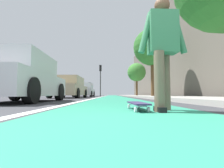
% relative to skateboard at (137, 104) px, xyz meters
% --- Properties ---
extents(ground_plane, '(80.00, 80.00, 0.00)m').
position_rel_skateboard_xyz_m(ground_plane, '(8.44, 0.20, -0.09)').
color(ground_plane, '#38383D').
extents(bike_lane_paint, '(56.00, 2.18, 0.00)m').
position_rel_skateboard_xyz_m(bike_lane_paint, '(22.44, 0.20, -0.09)').
color(bike_lane_paint, '#288466').
rests_on(bike_lane_paint, ground).
extents(lane_stripe_white, '(52.00, 0.16, 0.01)m').
position_rel_skateboard_xyz_m(lane_stripe_white, '(18.44, 1.44, -0.09)').
color(lane_stripe_white, silver).
rests_on(lane_stripe_white, ground).
extents(sidewalk_curb, '(52.00, 3.20, 0.13)m').
position_rel_skateboard_xyz_m(sidewalk_curb, '(16.44, -3.15, -0.03)').
color(sidewalk_curb, '#9E9B93').
rests_on(sidewalk_curb, ground).
extents(building_facade, '(40.00, 1.20, 10.01)m').
position_rel_skateboard_xyz_m(building_facade, '(20.44, -6.01, 4.91)').
color(building_facade, '#5B544B').
rests_on(building_facade, ground).
extents(skateboard, '(0.85, 0.24, 0.11)m').
position_rel_skateboard_xyz_m(skateboard, '(0.00, 0.00, 0.00)').
color(skateboard, white).
rests_on(skateboard, ground).
extents(skater_person, '(0.47, 0.72, 1.64)m').
position_rel_skateboard_xyz_m(skater_person, '(-0.15, -0.35, 0.84)').
color(skater_person, brown).
rests_on(skater_person, ground).
extents(parked_car_near, '(4.07, 2.04, 1.49)m').
position_rel_skateboard_xyz_m(parked_car_near, '(2.76, 3.26, 0.62)').
color(parked_car_near, silver).
rests_on(parked_car_near, ground).
extents(parked_car_mid, '(4.55, 2.02, 1.49)m').
position_rel_skateboard_xyz_m(parked_car_mid, '(9.29, 3.40, 0.62)').
color(parked_car_mid, tan).
rests_on(parked_car_mid, ground).
extents(parked_car_far, '(4.54, 2.01, 1.46)m').
position_rel_skateboard_xyz_m(parked_car_far, '(15.52, 3.34, 0.60)').
color(parked_car_far, '#B7B7BC').
rests_on(parked_car_far, ground).
extents(traffic_light, '(0.33, 0.28, 4.07)m').
position_rel_skateboard_xyz_m(traffic_light, '(18.91, 1.84, 2.73)').
color(traffic_light, '#2D2D2D').
rests_on(traffic_light, ground).
extents(street_tree_mid, '(2.87, 2.87, 5.35)m').
position_rel_skateboard_xyz_m(street_tree_mid, '(10.19, -2.75, 3.80)').
color(street_tree_mid, brown).
rests_on(street_tree_mid, ground).
extents(street_tree_far, '(2.30, 2.30, 4.18)m').
position_rel_skateboard_xyz_m(street_tree_far, '(18.23, -2.75, 2.92)').
color(street_tree_far, brown).
rests_on(street_tree_far, ground).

